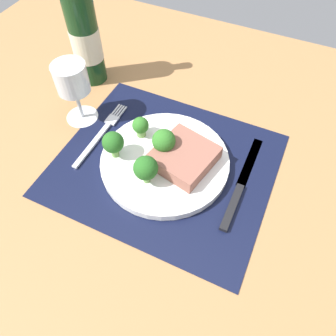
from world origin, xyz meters
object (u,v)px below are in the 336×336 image
wine_bottle (85,38)px  wine_glass (72,82)px  steak (184,157)px  knife (239,188)px  plate (165,161)px  fork (101,133)px

wine_bottle → wine_glass: 13.67cm
steak → wine_bottle: wine_bottle is taller
wine_bottle → wine_glass: (5.11, -12.63, -1.10)cm
knife → wine_glass: bearing=171.1°
plate → wine_bottle: 33.56cm
plate → wine_bottle: (-27.36, 16.89, 9.59)cm
knife → wine_bottle: (-42.44, 16.35, 10.09)cm
wine_bottle → fork: bearing=-52.6°
plate → steak: size_ratio=2.33×
steak → knife: (11.54, -0.43, -2.75)cm
fork → wine_glass: (-6.71, 2.83, 9.04)cm
steak → fork: bearing=178.6°
steak → plate: bearing=-164.8°
wine_bottle → knife: bearing=-21.1°
steak → knife: size_ratio=0.47×
fork → wine_bottle: size_ratio=0.66×
plate → knife: size_ratio=1.09×
plate → wine_glass: size_ratio=1.84×
knife → wine_glass: size_ratio=1.70×
knife → wine_bottle: size_ratio=0.79×
steak → fork: steak is taller
steak → wine_bottle: 35.53cm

